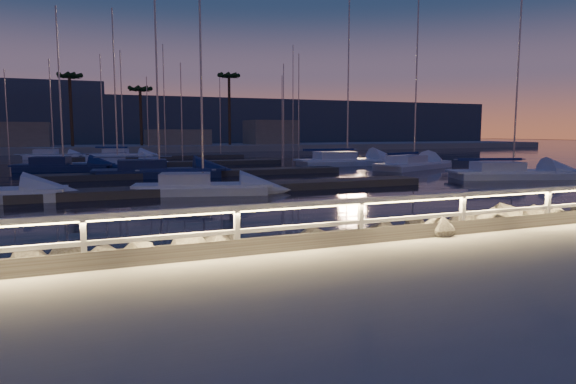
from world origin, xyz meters
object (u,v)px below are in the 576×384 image
object	(u,v)px
sailboat_k	(115,163)
sailboat_m	(52,155)
sailboat_h	(412,164)
sailboat_l	(345,160)
sailboat_b	(199,186)
sailboat_j	(61,166)
guard_rail	(429,206)
sailboat_c	(156,171)
sailboat_d	(509,172)
sailboat_n	(122,155)

from	to	relation	value
sailboat_k	sailboat_m	world-z (taller)	sailboat_k
sailboat_h	sailboat_l	distance (m)	7.13
sailboat_b	sailboat_h	world-z (taller)	sailboat_h
sailboat_j	sailboat_l	world-z (taller)	sailboat_l
guard_rail	sailboat_c	xyz separation A→B (m)	(-2.72, 26.27, -0.92)
sailboat_m	sailboat_k	bearing A→B (deg)	-55.35
guard_rail	sailboat_b	bearing A→B (deg)	97.84
sailboat_d	sailboat_l	world-z (taller)	sailboat_l
sailboat_j	sailboat_l	xyz separation A→B (m)	(24.59, -2.54, 0.03)
sailboat_h	sailboat_m	world-z (taller)	sailboat_h
sailboat_k	sailboat_l	world-z (taller)	sailboat_l
guard_rail	sailboat_n	size ratio (longest dim) A/B	3.49
sailboat_c	sailboat_k	bearing A→B (deg)	106.83
sailboat_c	sailboat_h	bearing A→B (deg)	5.54
sailboat_h	sailboat_m	bearing A→B (deg)	111.04
sailboat_d	sailboat_l	xyz separation A→B (m)	(-3.66, 16.37, 0.04)
sailboat_m	sailboat_n	xyz separation A→B (m)	(7.58, -1.58, 0.01)
sailboat_c	sailboat_h	world-z (taller)	sailboat_h
guard_rail	sailboat_b	distance (m)	15.72
sailboat_b	sailboat_j	size ratio (longest dim) A/B	0.91
guard_rail	sailboat_d	bearing A→B (deg)	39.66
sailboat_l	sailboat_m	bearing A→B (deg)	142.00
sailboat_d	sailboat_n	size ratio (longest dim) A/B	1.15
sailboat_b	sailboat_h	distance (m)	23.19
sailboat_h	sailboat_k	bearing A→B (deg)	131.20
sailboat_l	sailboat_h	bearing A→B (deg)	-62.09
sailboat_h	sailboat_l	size ratio (longest dim) A/B	0.91
sailboat_n	sailboat_c	bearing A→B (deg)	-65.81
guard_rail	sailboat_m	xyz separation A→B (m)	(-10.20, 55.06, -0.95)
sailboat_c	sailboat_d	world-z (taller)	sailboat_c
sailboat_h	sailboat_l	world-z (taller)	sailboat_l
sailboat_b	sailboat_d	xyz separation A→B (m)	(21.45, 0.46, 0.02)
sailboat_m	sailboat_b	bearing A→B (deg)	-60.80
sailboat_l	sailboat_m	xyz separation A→B (m)	(-25.85, 22.69, -0.05)
sailboat_d	sailboat_h	bearing A→B (deg)	112.38
sailboat_d	sailboat_m	bearing A→B (deg)	145.47
sailboat_b	sailboat_j	world-z (taller)	sailboat_j
sailboat_h	sailboat_m	size ratio (longest dim) A/B	1.34
sailboat_j	sailboat_n	xyz separation A→B (m)	(6.32, 18.57, -0.01)
sailboat_d	sailboat_j	distance (m)	33.99
sailboat_b	sailboat_l	xyz separation A→B (m)	(17.79, 16.82, 0.06)
guard_rail	sailboat_j	distance (m)	36.05
sailboat_m	sailboat_l	bearing A→B (deg)	-23.61
sailboat_d	sailboat_j	bearing A→B (deg)	164.60
sailboat_b	sailboat_n	size ratio (longest dim) A/B	0.93
guard_rail	sailboat_m	size ratio (longest dim) A/B	3.86
sailboat_d	sailboat_c	bearing A→B (deg)	173.42
sailboat_l	sailboat_b	bearing A→B (deg)	-133.32
sailboat_h	sailboat_j	world-z (taller)	sailboat_h
sailboat_c	sailboat_l	size ratio (longest dim) A/B	0.90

